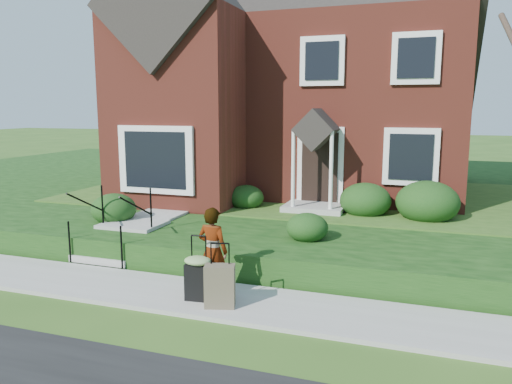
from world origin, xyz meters
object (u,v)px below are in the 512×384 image
at_px(suitcase_black, 198,275).
at_px(front_steps, 122,236).
at_px(woman, 213,251).
at_px(suitcase_olive, 220,286).

bearing_deg(suitcase_black, front_steps, 138.63).
xyz_separation_m(front_steps, suitcase_black, (2.88, -2.03, 0.05)).
bearing_deg(woman, suitcase_olive, 131.32).
height_order(woman, suitcase_olive, woman).
xyz_separation_m(woman, suitcase_black, (-0.13, -0.35, -0.35)).
bearing_deg(front_steps, suitcase_olive, -33.15).
bearing_deg(suitcase_black, woman, 63.78).
relative_size(front_steps, woman, 1.28).
xyz_separation_m(suitcase_black, suitcase_olive, (0.48, -0.16, -0.08)).
bearing_deg(suitcase_olive, suitcase_black, 144.74).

